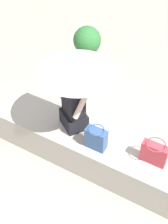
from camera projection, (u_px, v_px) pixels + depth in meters
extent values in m
plane|color=#9E9384|center=(94.00, 162.00, 4.37)|extent=(14.00, 14.00, 0.00)
cube|color=#A8A093|center=(94.00, 151.00, 4.20)|extent=(3.06, 0.61, 0.49)
cube|color=black|center=(74.00, 119.00, 4.14)|extent=(0.44, 0.42, 0.22)
cube|color=black|center=(73.00, 99.00, 3.90)|extent=(0.38, 0.34, 0.48)
sphere|color=beige|center=(73.00, 77.00, 3.67)|extent=(0.20, 0.20, 0.20)
cylinder|color=beige|center=(80.00, 107.00, 3.75)|extent=(0.17, 0.20, 0.32)
cylinder|color=beige|center=(67.00, 88.00, 4.02)|extent=(0.17, 0.20, 0.32)
cylinder|color=#B7B7BC|center=(78.00, 96.00, 3.77)|extent=(0.02, 0.02, 1.14)
cone|color=silver|center=(77.00, 64.00, 3.45)|extent=(0.93, 0.93, 0.21)
sphere|color=#B7B7BC|center=(77.00, 54.00, 3.37)|extent=(0.03, 0.03, 0.03)
cube|color=#B2333D|center=(154.00, 154.00, 3.67)|extent=(0.31, 0.11, 0.29)
torus|color=#B2333D|center=(156.00, 145.00, 3.56)|extent=(0.23, 0.23, 0.01)
cube|color=#335184|center=(96.00, 139.00, 3.83)|extent=(0.26, 0.13, 0.29)
torus|color=#335184|center=(96.00, 130.00, 3.72)|extent=(0.20, 0.20, 0.01)
cylinder|color=gray|center=(87.00, 59.00, 5.89)|extent=(0.40, 0.40, 0.41)
sphere|color=#2D6B33|center=(87.00, 40.00, 5.61)|extent=(0.50, 0.50, 0.50)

